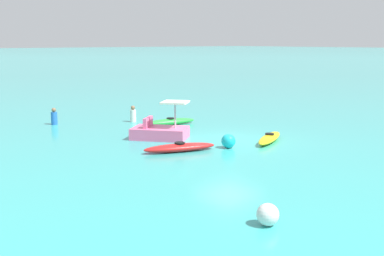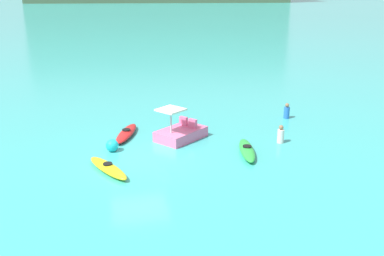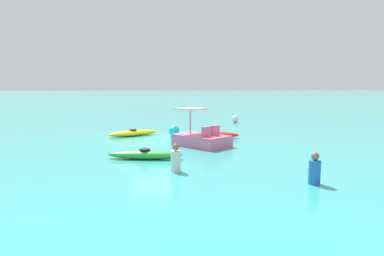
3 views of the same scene
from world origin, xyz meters
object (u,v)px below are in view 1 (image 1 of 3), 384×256
object	(u,v)px
buoy_white	(268,215)
person_near_shore	(54,117)
kayak_red	(180,147)
pedal_boat_pink	(160,131)
kayak_yellow	(269,138)
kayak_green	(170,122)
buoy_cyan	(228,141)
person_by_kayaks	(133,115)

from	to	relation	value
buoy_white	person_near_shore	distance (m)	16.48
kayak_red	buoy_white	xyz separation A→B (m)	(-7.35, 3.18, 0.11)
pedal_boat_pink	person_near_shore	world-z (taller)	pedal_boat_pink
buoy_white	kayak_yellow	bearing A→B (deg)	-49.06
kayak_red	kayak_green	xyz separation A→B (m)	(5.11, -3.42, 0.00)
kayak_green	buoy_cyan	xyz separation A→B (m)	(-5.87, 1.51, 0.13)
pedal_boat_pink	person_near_shore	distance (m)	6.78
person_near_shore	person_by_kayaks	xyz separation A→B (m)	(-1.90, -3.60, 0.00)
kayak_green	buoy_cyan	world-z (taller)	buoy_cyan
kayak_red	buoy_cyan	distance (m)	2.06
kayak_red	kayak_green	size ratio (longest dim) A/B	1.04
kayak_red	person_near_shore	distance (m)	9.09
person_by_kayaks	kayak_green	bearing A→B (deg)	-154.01
buoy_cyan	person_by_kayaks	distance (m)	7.89
kayak_red	pedal_boat_pink	size ratio (longest dim) A/B	1.05
buoy_white	person_near_shore	bearing A→B (deg)	-7.05
buoy_cyan	kayak_green	bearing A→B (deg)	-14.45
kayak_green	pedal_boat_pink	world-z (taller)	pedal_boat_pink
person_near_shore	person_by_kayaks	distance (m)	4.07
pedal_boat_pink	person_by_kayaks	size ratio (longest dim) A/B	3.20
person_near_shore	person_by_kayaks	bearing A→B (deg)	-117.75
pedal_boat_pink	kayak_red	bearing A→B (deg)	159.92
pedal_boat_pink	person_by_kayaks	bearing A→B (deg)	-18.32
kayak_red	buoy_cyan	xyz separation A→B (m)	(-0.76, -1.91, 0.13)
buoy_white	buoy_cyan	distance (m)	8.32
kayak_red	pedal_boat_pink	distance (m)	2.73
buoy_white	person_by_kayaks	distance (m)	15.52
pedal_boat_pink	person_near_shore	size ratio (longest dim) A/B	3.20
kayak_green	buoy_white	xyz separation A→B (m)	(-12.45, 6.61, 0.11)
kayak_yellow	person_by_kayaks	xyz separation A→B (m)	(8.13, 1.67, 0.22)
pedal_boat_pink	kayak_yellow	bearing A→B (deg)	-138.33
kayak_yellow	buoy_cyan	distance (m)	2.23
kayak_green	kayak_red	bearing A→B (deg)	146.18
kayak_green	person_near_shore	distance (m)	6.02
person_by_kayaks	kayak_yellow	bearing A→B (deg)	-168.36
kayak_yellow	person_near_shore	size ratio (longest dim) A/B	3.15
kayak_green	person_by_kayaks	distance (m)	2.24
pedal_boat_pink	buoy_cyan	world-z (taller)	pedal_boat_pink
kayak_green	buoy_white	bearing A→B (deg)	152.06
kayak_red	buoy_cyan	world-z (taller)	buoy_cyan
kayak_red	person_near_shore	size ratio (longest dim) A/B	3.37
kayak_green	person_near_shore	size ratio (longest dim) A/B	3.23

